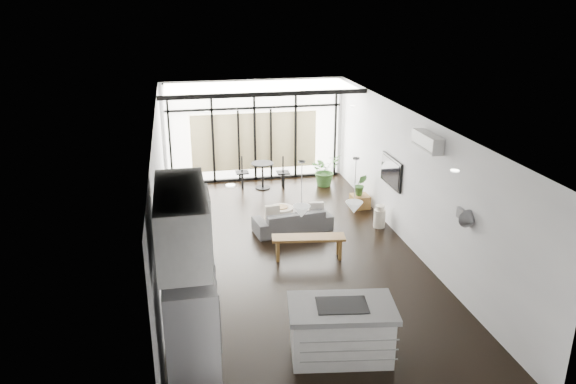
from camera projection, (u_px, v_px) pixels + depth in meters
name	position (u px, v px, depth m)	size (l,w,h in m)	color
floor	(291.00, 255.00, 11.37)	(5.00, 10.00, 0.00)	black
ceiling	(291.00, 119.00, 10.42)	(5.00, 10.00, 0.00)	white
wall_left	(160.00, 199.00, 10.43)	(0.02, 10.00, 2.80)	white
wall_right	(412.00, 182.00, 11.36)	(0.02, 10.00, 2.80)	white
wall_back	(254.00, 130.00, 15.50)	(5.00, 0.02, 2.80)	white
wall_front	(382.00, 337.00, 6.29)	(5.00, 0.02, 2.80)	white
glazing	(255.00, 131.00, 15.39)	(5.00, 0.20, 2.80)	black
skylight	(259.00, 86.00, 14.12)	(4.70, 1.90, 0.06)	white
neighbour_building	(255.00, 141.00, 15.56)	(3.50, 0.02, 1.60)	beige
island	(341.00, 331.00, 8.11)	(1.53, 0.91, 0.84)	white
cooktop	(342.00, 305.00, 7.97)	(0.73, 0.48, 0.01)	black
fridge	(193.00, 341.00, 7.14)	(0.66, 0.82, 1.70)	#A1A1A6
appliance_column	(189.00, 281.00, 7.73)	(0.66, 0.70, 2.57)	white
upper_cabinets	(182.00, 222.00, 6.95)	(0.62, 1.75, 0.86)	white
pendant_left	(301.00, 212.00, 8.17)	(0.26, 0.26, 0.18)	white
pendant_right	(354.00, 208.00, 8.32)	(0.26, 0.26, 0.18)	white
sofa	(293.00, 217.00, 12.39)	(1.72, 0.50, 0.67)	#49494B
console_bench	(308.00, 247.00, 11.17)	(1.45, 0.36, 0.47)	brown
pouf	(281.00, 216.00, 12.74)	(0.54, 0.54, 0.44)	beige
crate	(360.00, 201.00, 13.80)	(0.42, 0.42, 0.32)	brown
plant_tall	(325.00, 173.00, 15.29)	(0.79, 0.88, 0.69)	#335D27
plant_crate	(360.00, 191.00, 13.70)	(0.30, 0.54, 0.24)	#335D27
milk_can	(380.00, 216.00, 12.63)	(0.26, 0.26, 0.52)	beige
bistro_set	(263.00, 177.00, 15.08)	(1.34, 0.54, 0.64)	black
tv	(391.00, 172.00, 12.31)	(0.05, 1.10, 0.65)	black
ac_unit	(427.00, 142.00, 10.25)	(0.22, 0.90, 0.30)	silver
framed_art	(160.00, 201.00, 9.92)	(0.04, 0.70, 0.90)	black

